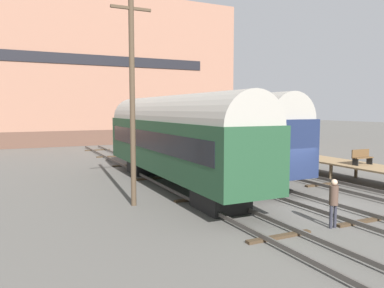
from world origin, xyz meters
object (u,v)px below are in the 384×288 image
at_px(train_car_navy, 207,129).
at_px(person_worker, 334,199).
at_px(train_car_green, 174,135).
at_px(utility_pole, 132,92).
at_px(bench, 362,157).

height_order(train_car_navy, person_worker, train_car_navy).
bearing_deg(person_worker, train_car_green, 105.05).
bearing_deg(train_car_green, train_car_navy, 42.08).
relative_size(person_worker, utility_pole, 0.18).
height_order(person_worker, utility_pole, utility_pole).
xyz_separation_m(train_car_green, train_car_navy, (4.00, 3.61, 0.08)).
distance_m(train_car_green, person_worker, 9.67).
bearing_deg(person_worker, bench, 34.67).
xyz_separation_m(train_car_navy, bench, (6.60, -7.16, -1.43)).
xyz_separation_m(bench, person_worker, (-8.14, -5.63, -0.45)).
bearing_deg(train_car_green, person_worker, -74.95).
bearing_deg(utility_pole, train_car_navy, 42.07).
xyz_separation_m(train_car_green, bench, (10.60, -3.55, -1.36)).
xyz_separation_m(train_car_green, person_worker, (2.47, -9.18, -1.81)).
relative_size(bench, utility_pole, 0.14).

